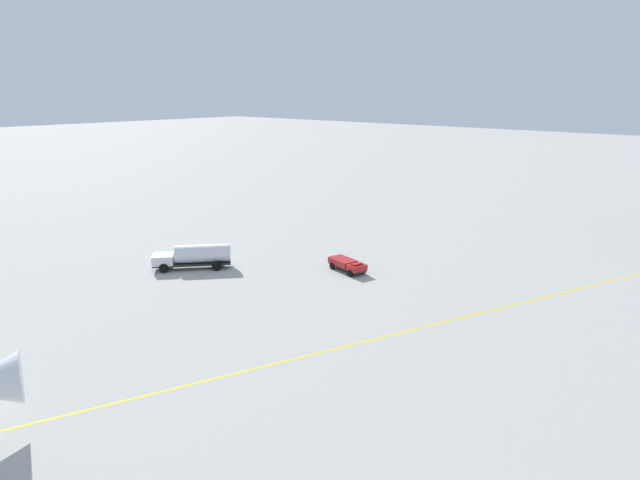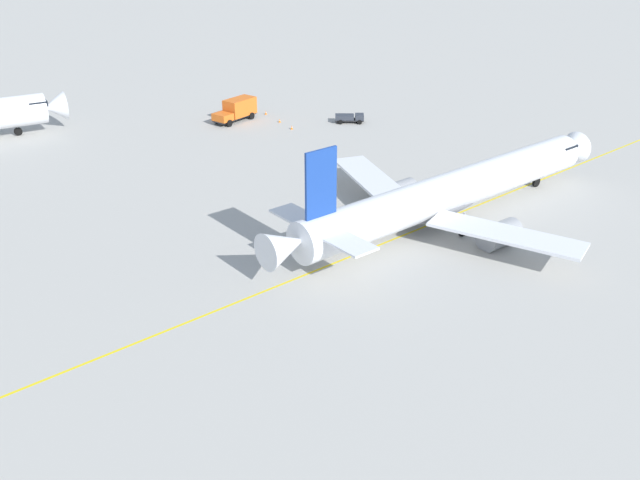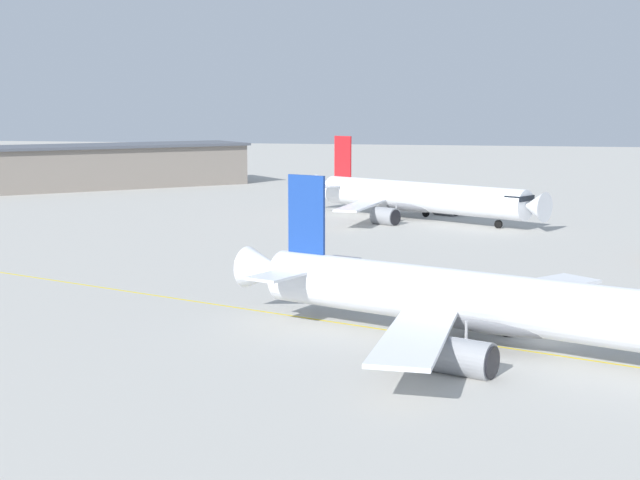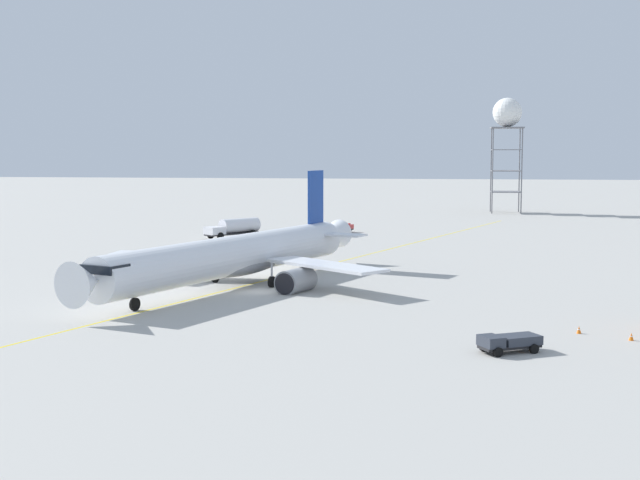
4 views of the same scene
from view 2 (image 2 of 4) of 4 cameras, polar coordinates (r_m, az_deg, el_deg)
name	(u,v)px [view 2 (image 2 of 4)]	position (r m, az deg, el deg)	size (l,w,h in m)	color
ground_plane	(429,206)	(74.59, 8.88, 2.75)	(600.00, 600.00, 0.00)	#ADAAA3
airliner_main	(448,194)	(70.28, 10.41, 3.70)	(42.35, 29.58, 11.09)	white
baggage_truck_truck	(350,118)	(102.46, 2.45, 9.92)	(3.51, 4.44, 1.22)	#232326
catering_truck_truck_extra	(237,109)	(103.86, -6.79, 10.53)	(7.26, 3.45, 3.10)	#232326
taxiway_centreline	(483,203)	(76.44, 13.16, 2.95)	(180.69, 65.50, 0.01)	yellow
safety_cone_near	(292,127)	(99.41, -2.32, 9.16)	(0.36, 0.36, 0.55)	orange
safety_cone_mid	(280,120)	(102.75, -3.31, 9.70)	(0.36, 0.36, 0.55)	orange
safety_cone_far	(266,113)	(106.86, -4.44, 10.30)	(0.36, 0.36, 0.55)	orange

